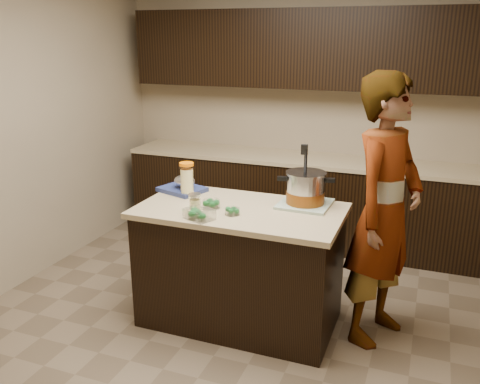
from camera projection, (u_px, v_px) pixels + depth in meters
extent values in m
plane|color=brown|center=(240.00, 319.00, 3.89)|extent=(4.00, 4.00, 0.00)
cube|color=tan|center=(309.00, 108.00, 5.27)|extent=(4.00, 0.04, 2.70)
cube|color=tan|center=(27.00, 263.00, 1.70)|extent=(4.00, 0.04, 2.70)
cube|color=tan|center=(13.00, 128.00, 4.17)|extent=(0.04, 4.00, 2.70)
cube|color=black|center=(298.00, 201.00, 5.27)|extent=(3.60, 0.60, 0.86)
cube|color=tan|center=(300.00, 159.00, 5.14)|extent=(3.60, 0.63, 0.04)
cube|color=black|center=(307.00, 49.00, 4.93)|extent=(3.60, 0.35, 0.75)
cube|color=black|center=(240.00, 268.00, 3.76)|extent=(1.40, 0.75, 0.86)
cube|color=tan|center=(240.00, 211.00, 3.62)|extent=(1.46, 0.81, 0.04)
cube|color=#4E7557|center=(305.00, 204.00, 3.67)|extent=(0.37, 0.37, 0.02)
cylinder|color=#B7B7BC|center=(305.00, 189.00, 3.64)|extent=(0.33, 0.33, 0.21)
cylinder|color=brown|center=(305.00, 197.00, 3.66)|extent=(0.33, 0.33, 0.09)
cylinder|color=#B7B7BC|center=(306.00, 173.00, 3.60)|extent=(0.35, 0.35, 0.01)
cube|color=black|center=(282.00, 179.00, 3.64)|extent=(0.07, 0.05, 0.03)
cube|color=black|center=(330.00, 180.00, 3.60)|extent=(0.07, 0.05, 0.03)
cylinder|color=black|center=(305.00, 166.00, 3.56)|extent=(0.05, 0.12, 0.26)
cylinder|color=#F9E998|center=(187.00, 183.00, 3.84)|extent=(0.12, 0.12, 0.22)
cylinder|color=white|center=(187.00, 181.00, 3.84)|extent=(0.13, 0.13, 0.24)
cylinder|color=orange|center=(186.00, 164.00, 3.80)|extent=(0.14, 0.14, 0.02)
cylinder|color=#F9E998|center=(195.00, 206.00, 3.52)|extent=(0.10, 0.10, 0.09)
cylinder|color=white|center=(195.00, 204.00, 3.52)|extent=(0.11, 0.11, 0.12)
cylinder|color=silver|center=(195.00, 194.00, 3.50)|extent=(0.11, 0.11, 0.02)
cylinder|color=silver|center=(211.00, 204.00, 3.61)|extent=(0.16, 0.16, 0.06)
cylinder|color=silver|center=(232.00, 211.00, 3.48)|extent=(0.12, 0.12, 0.05)
cube|color=silver|center=(199.00, 214.00, 3.40)|extent=(0.23, 0.20, 0.07)
cube|color=navy|center=(182.00, 189.00, 4.00)|extent=(0.39, 0.35, 0.03)
ellipsoid|color=silver|center=(184.00, 182.00, 3.97)|extent=(0.17, 0.14, 0.09)
imported|color=gray|center=(385.00, 212.00, 3.44)|extent=(0.66, 0.80, 1.87)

